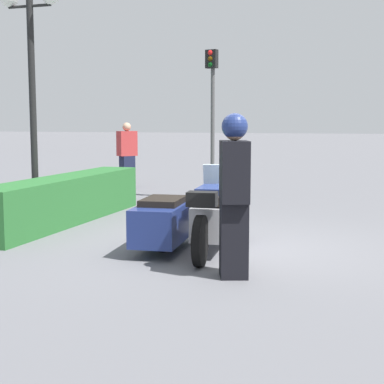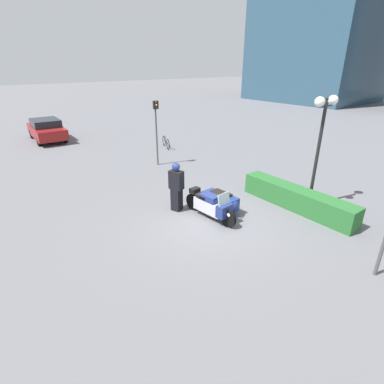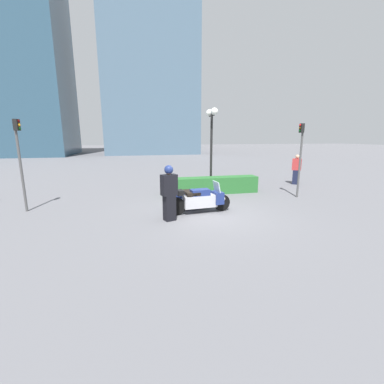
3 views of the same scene
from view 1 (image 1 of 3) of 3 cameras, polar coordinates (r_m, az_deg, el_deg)
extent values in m
plane|color=slate|center=(8.26, 3.81, -5.55)|extent=(160.00, 160.00, 0.00)
cylinder|color=black|center=(8.92, 3.07, -2.54)|extent=(0.64, 0.16, 0.64)
cylinder|color=black|center=(7.21, 0.80, -4.77)|extent=(0.64, 0.16, 0.64)
cylinder|color=black|center=(8.06, -2.90, -4.05)|extent=(0.51, 0.15, 0.50)
cube|color=#B7B7BC|center=(8.04, 2.06, -2.63)|extent=(1.27, 0.52, 0.45)
cube|color=navy|center=(7.99, 2.07, -0.33)|extent=(0.71, 0.45, 0.24)
cube|color=black|center=(7.72, 1.70, -0.74)|extent=(0.53, 0.43, 0.12)
cube|color=navy|center=(8.71, 2.88, -1.30)|extent=(0.37, 0.57, 0.44)
cube|color=silver|center=(8.62, 2.85, 1.39)|extent=(0.16, 0.54, 0.40)
sphere|color=white|center=(8.94, 3.12, -1.53)|extent=(0.18, 0.18, 0.18)
cube|color=navy|center=(8.09, -2.80, -2.93)|extent=(1.45, 0.73, 0.50)
sphere|color=navy|center=(8.65, -1.77, -2.12)|extent=(0.47, 0.48, 0.47)
cube|color=black|center=(8.04, -2.81, -0.90)|extent=(0.81, 0.58, 0.09)
cube|color=black|center=(7.24, 0.99, -0.69)|extent=(0.27, 0.39, 0.18)
cube|color=black|center=(6.74, 4.07, -4.61)|extent=(0.44, 0.41, 0.87)
cube|color=black|center=(6.63, 4.13, 2.01)|extent=(0.58, 0.46, 0.69)
sphere|color=tan|center=(6.61, 4.16, 6.00)|extent=(0.24, 0.24, 0.24)
sphere|color=navy|center=(6.61, 4.16, 6.36)|extent=(0.29, 0.29, 0.29)
cube|color=#28662D|center=(10.58, -12.21, -0.72)|extent=(4.60, 0.74, 0.81)
cylinder|color=black|center=(10.96, -15.17, 7.62)|extent=(0.12, 0.12, 3.93)
cylinder|color=black|center=(11.14, -15.47, 16.98)|extent=(0.05, 0.84, 0.05)
cylinder|color=#4C4C4C|center=(13.21, 2.01, 5.53)|extent=(0.09, 0.09, 2.93)
cube|color=black|center=(13.23, 1.92, 12.77)|extent=(0.19, 0.28, 0.40)
sphere|color=red|center=(13.18, 1.78, 13.36)|extent=(0.11, 0.11, 0.11)
sphere|color=#462D06|center=(13.17, 1.78, 12.80)|extent=(0.11, 0.11, 0.11)
sphere|color=#07350F|center=(13.15, 1.77, 12.23)|extent=(0.11, 0.11, 0.11)
cube|color=#191E38|center=(16.09, -6.29, 2.01)|extent=(0.46, 0.45, 0.84)
cube|color=#B23333|center=(16.05, -6.33, 4.70)|extent=(0.57, 0.54, 0.67)
sphere|color=tan|center=(16.04, -6.35, 6.30)|extent=(0.23, 0.23, 0.23)
camera|label=2|loc=(15.80, 34.35, 18.12)|focal=28.00mm
camera|label=3|loc=(8.60, 70.23, 9.05)|focal=24.00mm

